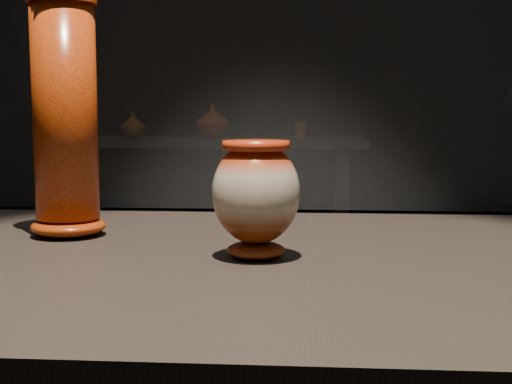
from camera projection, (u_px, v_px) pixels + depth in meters
The scene contains 6 objects.
main_vase at pixel (256, 194), 0.93m from camera, with size 0.12×0.12×0.16m.
tall_vase at pixel (65, 121), 1.08m from camera, with size 0.15×0.15×0.37m.
back_shelf at pixel (207, 179), 4.56m from camera, with size 2.00×0.60×0.90m.
back_vase_left at pixel (133, 125), 4.59m from camera, with size 0.15×0.15×0.16m, color #905F15.
back_vase_mid at pixel (212, 121), 4.56m from camera, with size 0.21×0.21×0.22m, color maroon.
back_vase_right at pixel (301, 130), 4.51m from camera, with size 0.08×0.08×0.11m, color #905F15.
Camera 1 is at (0.03, -0.93, 1.10)m, focal length 50.00 mm.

